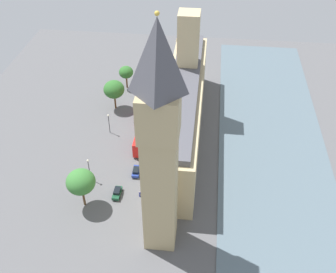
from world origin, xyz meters
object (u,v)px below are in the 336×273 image
object	(u,v)px
plane_tree_kerbside	(81,182)
car_dark_green_by_river_gate	(117,192)
car_blue_far_end	(136,171)
plane_tree_corner	(126,72)
clock_tower	(159,146)
pedestrian_leading	(165,87)
car_white_trailing	(147,86)
parliament_building	(184,106)
pedestrian_near_tower	(140,194)
street_lamp_slot_12	(109,120)
street_lamp_slot_11	(89,166)
plane_tree_slot_10	(114,89)
double_decker_bus_opposite_hall	(140,140)
double_decker_bus_midblock	(144,111)
car_black_under_trees	(144,96)

from	to	relation	value
plane_tree_kerbside	car_dark_green_by_river_gate	bearing A→B (deg)	-151.65
car_blue_far_end	plane_tree_corner	size ratio (longest dim) A/B	0.54
clock_tower	plane_tree_corner	world-z (taller)	clock_tower
pedestrian_leading	car_white_trailing	bearing A→B (deg)	98.21
parliament_building	pedestrian_near_tower	world-z (taller)	parliament_building
car_blue_far_end	pedestrian_leading	bearing A→B (deg)	85.54
plane_tree_corner	street_lamp_slot_12	bearing A→B (deg)	89.44
car_blue_far_end	parliament_building	bearing A→B (deg)	59.44
car_white_trailing	plane_tree_corner	world-z (taller)	plane_tree_corner
parliament_building	street_lamp_slot_12	bearing A→B (deg)	7.45
plane_tree_kerbside	street_lamp_slot_11	distance (m)	9.05
clock_tower	car_blue_far_end	world-z (taller)	clock_tower
plane_tree_corner	plane_tree_slot_10	distance (m)	12.82
double_decker_bus_opposite_hall	pedestrian_near_tower	bearing A→B (deg)	-80.64
pedestrian_near_tower	plane_tree_slot_10	distance (m)	40.72
plane_tree_corner	plane_tree_slot_10	world-z (taller)	plane_tree_slot_10
parliament_building	clock_tower	xyz separation A→B (m)	(1.80, 39.43, 18.11)
clock_tower	double_decker_bus_midblock	world-z (taller)	clock_tower
double_decker_bus_midblock	car_dark_green_by_river_gate	bearing A→B (deg)	-92.00
parliament_building	plane_tree_corner	xyz separation A→B (m)	(21.67, -22.85, -3.34)
car_dark_green_by_river_gate	pedestrian_near_tower	distance (m)	5.77
plane_tree_corner	car_white_trailing	bearing A→B (deg)	-175.50
car_dark_green_by_river_gate	pedestrian_near_tower	size ratio (longest dim) A/B	2.61
double_decker_bus_opposite_hall	car_dark_green_by_river_gate	bearing A→B (deg)	-97.93
pedestrian_leading	street_lamp_slot_12	distance (m)	29.77
plane_tree_kerbside	pedestrian_near_tower	bearing A→B (deg)	-162.54
car_dark_green_by_river_gate	plane_tree_kerbside	distance (m)	10.79
plane_tree_corner	car_black_under_trees	bearing A→B (deg)	137.77
pedestrian_leading	street_lamp_slot_11	xyz separation A→B (m)	(14.00, 46.45, 4.07)
pedestrian_leading	street_lamp_slot_12	world-z (taller)	street_lamp_slot_12
double_decker_bus_opposite_hall	pedestrian_near_tower	xyz separation A→B (m)	(-3.03, 18.88, -1.87)
street_lamp_slot_11	car_blue_far_end	bearing A→B (deg)	-162.75
car_black_under_trees	street_lamp_slot_12	world-z (taller)	street_lamp_slot_12
car_dark_green_by_river_gate	plane_tree_kerbside	world-z (taller)	plane_tree_kerbside
car_dark_green_by_river_gate	street_lamp_slot_11	xyz separation A→B (m)	(8.09, -4.58, 3.94)
double_decker_bus_midblock	street_lamp_slot_12	xyz separation A→B (m)	(9.16, 8.82, 1.99)
pedestrian_near_tower	street_lamp_slot_12	distance (m)	28.21
car_dark_green_by_river_gate	street_lamp_slot_11	world-z (taller)	street_lamp_slot_11
double_decker_bus_midblock	car_blue_far_end	world-z (taller)	double_decker_bus_midblock
double_decker_bus_opposite_hall	pedestrian_leading	bearing A→B (deg)	84.55
street_lamp_slot_11	street_lamp_slot_12	size ratio (longest dim) A/B	1.05
plane_tree_corner	clock_tower	bearing A→B (deg)	107.70
plane_tree_slot_10	double_decker_bus_opposite_hall	bearing A→B (deg)	121.21
car_white_trailing	pedestrian_near_tower	world-z (taller)	car_white_trailing
clock_tower	double_decker_bus_opposite_hall	size ratio (longest dim) A/B	5.05
car_black_under_trees	car_blue_far_end	bearing A→B (deg)	-84.62
car_dark_green_by_river_gate	car_white_trailing	bearing A→B (deg)	-88.48
pedestrian_near_tower	street_lamp_slot_11	distance (m)	15.10
double_decker_bus_midblock	street_lamp_slot_12	size ratio (longest dim) A/B	1.58
double_decker_bus_midblock	pedestrian_near_tower	size ratio (longest dim) A/B	6.20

